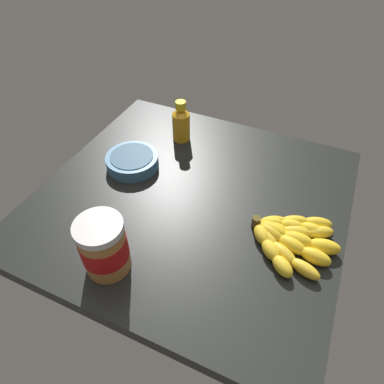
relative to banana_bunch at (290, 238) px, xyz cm
name	(u,v)px	position (x,y,z in cm)	size (l,w,h in cm)	color
ground_plane	(192,201)	(4.53, 26.99, -3.55)	(75.60, 78.57, 3.91)	black
banana_bunch	(290,238)	(0.00, 0.00, 0.00)	(20.97, 20.98, 3.53)	yellow
peanut_butter_jar	(104,247)	(-22.58, 34.61, 5.20)	(10.00, 10.00, 13.66)	#B27238
honey_bottle	(181,123)	(26.74, 40.64, 4.24)	(5.43, 5.43, 13.16)	orange
small_bowl	(132,161)	(8.68, 47.62, 0.34)	(14.98, 14.98, 3.79)	teal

